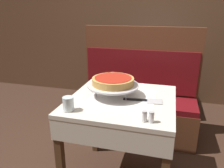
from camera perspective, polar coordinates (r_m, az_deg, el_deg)
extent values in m
cube|color=beige|center=(1.65, 2.60, -4.24)|extent=(0.78, 0.78, 0.03)
cube|color=white|center=(1.64, 2.61, -3.73)|extent=(0.48, 0.48, 0.00)
cube|color=beige|center=(1.69, 2.56, -7.09)|extent=(0.77, 0.77, 0.15)
cube|color=#4C331E|center=(1.67, -13.26, -19.79)|extent=(0.05, 0.05, 0.74)
cube|color=#4C331E|center=(2.21, -4.56, -8.94)|extent=(0.05, 0.05, 0.74)
cube|color=#4C331E|center=(2.10, 14.30, -11.09)|extent=(0.05, 0.05, 0.74)
cube|color=#194799|center=(3.09, 10.13, 6.37)|extent=(0.70, 0.70, 0.03)
cube|color=white|center=(3.08, 10.15, 6.66)|extent=(0.44, 0.44, 0.00)
cube|color=#194799|center=(3.10, 10.05, 4.95)|extent=(0.70, 0.70, 0.13)
cube|color=#4C331E|center=(2.94, 2.95, -1.72)|extent=(0.05, 0.05, 0.73)
cube|color=#4C331E|center=(2.88, 15.33, -2.84)|extent=(0.05, 0.05, 0.73)
cube|color=#4C331E|center=(3.53, 5.18, 1.79)|extent=(0.05, 0.05, 0.73)
cube|color=#4C331E|center=(3.48, 15.47, 0.92)|extent=(0.05, 0.05, 0.73)
cube|color=brown|center=(2.57, 6.34, -9.01)|extent=(1.31, 0.45, 0.40)
cube|color=#600F14|center=(2.47, 6.53, -4.28)|extent=(1.29, 0.44, 0.06)
cube|color=brown|center=(2.53, 7.59, 6.06)|extent=(1.31, 0.06, 0.76)
cube|color=#600F14|center=(2.52, 7.34, 3.31)|extent=(1.26, 0.02, 0.49)
cube|color=brown|center=(3.47, 10.26, 15.36)|extent=(6.00, 0.04, 2.40)
cylinder|color=#ADADB2|center=(1.79, 1.38, -0.37)|extent=(0.01, 0.01, 0.08)
cylinder|color=#ADADB2|center=(1.65, -4.24, -2.25)|extent=(0.01, 0.01, 0.08)
cylinder|color=#ADADB2|center=(1.59, 3.69, -3.05)|extent=(0.01, 0.01, 0.08)
cylinder|color=#ADADB2|center=(1.66, 0.27, -0.71)|extent=(0.27, 0.27, 0.01)
cylinder|color=silver|center=(1.66, 0.27, -0.52)|extent=(0.38, 0.38, 0.01)
cylinder|color=silver|center=(1.66, 0.27, -0.26)|extent=(0.39, 0.39, 0.01)
cylinder|color=tan|center=(1.65, 0.28, 0.75)|extent=(0.32, 0.32, 0.05)
cylinder|color=#B22819|center=(1.64, 0.28, 1.64)|extent=(0.28, 0.28, 0.01)
cube|color=#BCBCC1|center=(1.61, 11.12, -4.47)|extent=(0.12, 0.10, 0.00)
cube|color=black|center=(1.61, 6.07, -4.06)|extent=(0.17, 0.04, 0.01)
cylinder|color=silver|center=(1.46, -11.32, -5.08)|extent=(0.07, 0.07, 0.09)
cylinder|color=silver|center=(1.32, 8.43, -8.55)|extent=(0.03, 0.03, 0.05)
cylinder|color=#B7B7BC|center=(1.31, 8.50, -7.26)|extent=(0.03, 0.03, 0.01)
cylinder|color=silver|center=(1.32, 10.23, -8.72)|extent=(0.03, 0.03, 0.05)
cylinder|color=#B7B7BC|center=(1.30, 10.32, -7.42)|extent=(0.03, 0.03, 0.01)
cube|color=#B2B2B7|center=(1.97, 1.02, 1.65)|extent=(0.10, 0.05, 0.09)
cube|color=black|center=(3.16, 9.33, 7.31)|extent=(0.14, 0.14, 0.03)
cylinder|color=black|center=(3.15, 9.41, 8.86)|extent=(0.01, 0.01, 0.14)
cylinder|color=gold|center=(3.19, 9.49, 8.70)|extent=(0.04, 0.04, 0.11)
cylinder|color=red|center=(3.13, 8.65, 8.55)|extent=(0.04, 0.04, 0.11)
cylinder|color=white|center=(3.12, 10.06, 8.45)|extent=(0.04, 0.04, 0.11)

